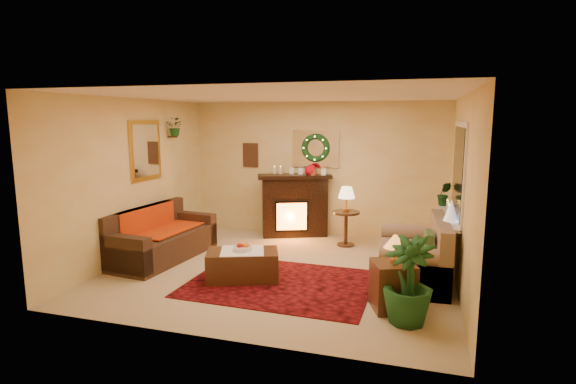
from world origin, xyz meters
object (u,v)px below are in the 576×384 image
(loveseat, at_px, (413,252))
(end_table_square, at_px, (393,287))
(sofa, at_px, (162,233))
(fireplace, at_px, (295,208))
(coffee_table, at_px, (243,265))
(side_table_round, at_px, (346,228))

(loveseat, bearing_deg, end_table_square, -104.13)
(sofa, bearing_deg, end_table_square, -8.64)
(end_table_square, bearing_deg, fireplace, 124.70)
(sofa, height_order, loveseat, loveseat)
(sofa, xyz_separation_m, loveseat, (3.95, 0.12, -0.01))
(sofa, height_order, fireplace, fireplace)
(sofa, height_order, end_table_square, sofa)
(sofa, distance_m, loveseat, 3.95)
(sofa, xyz_separation_m, fireplace, (1.67, 2.03, 0.12))
(fireplace, relative_size, end_table_square, 2.15)
(loveseat, height_order, end_table_square, loveseat)
(end_table_square, bearing_deg, coffee_table, 168.90)
(loveseat, relative_size, end_table_square, 2.68)
(end_table_square, bearing_deg, side_table_round, 111.04)
(loveseat, height_order, coffee_table, loveseat)
(sofa, relative_size, fireplace, 1.57)
(fireplace, xyz_separation_m, loveseat, (2.27, -1.91, -0.13))
(fireplace, height_order, loveseat, fireplace)
(loveseat, relative_size, coffee_table, 1.55)
(side_table_round, relative_size, end_table_square, 1.09)
(side_table_round, relative_size, coffee_table, 0.63)
(end_table_square, bearing_deg, sofa, 165.60)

